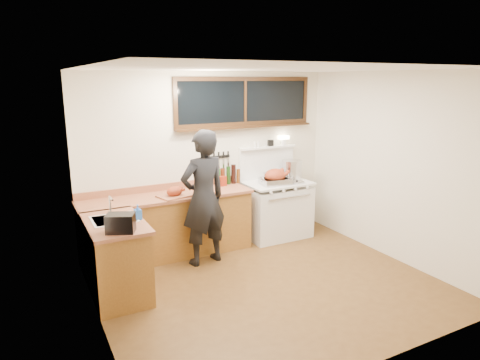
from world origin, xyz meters
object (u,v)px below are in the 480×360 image
man (203,198)px  roast_turkey (275,178)px  vintage_stove (276,208)px  cutting_board (175,193)px

man → roast_turkey: man is taller
vintage_stove → roast_turkey: size_ratio=3.28×
man → roast_turkey: size_ratio=3.84×
roast_turkey → cutting_board: bearing=178.2°
cutting_board → roast_turkey: roast_turkey is taller
cutting_board → roast_turkey: size_ratio=1.03×
man → cutting_board: (-0.28, 0.34, 0.03)m
man → roast_turkey: (1.33, 0.29, 0.08)m
vintage_stove → cutting_board: vintage_stove is taller
man → vintage_stove: bearing=16.6°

